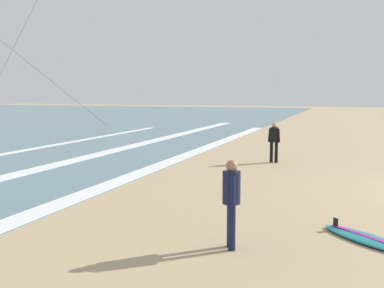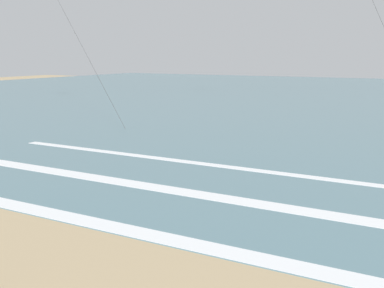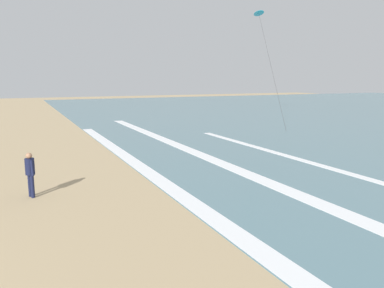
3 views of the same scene
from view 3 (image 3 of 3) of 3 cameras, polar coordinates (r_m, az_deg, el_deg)
wave_foam_shoreline at (r=10.81m, az=5.33°, el=-12.56°), size 45.57×0.72×0.01m
wave_foam_mid_break at (r=13.14m, az=19.82°, el=-8.97°), size 55.41×0.80×0.01m
surfer_right_near at (r=14.30m, az=-23.43°, el=-3.76°), size 0.51×0.32×1.60m
kite_cyan_high_right at (r=42.36m, az=10.14°, el=18.92°), size 12.61×5.56×11.14m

